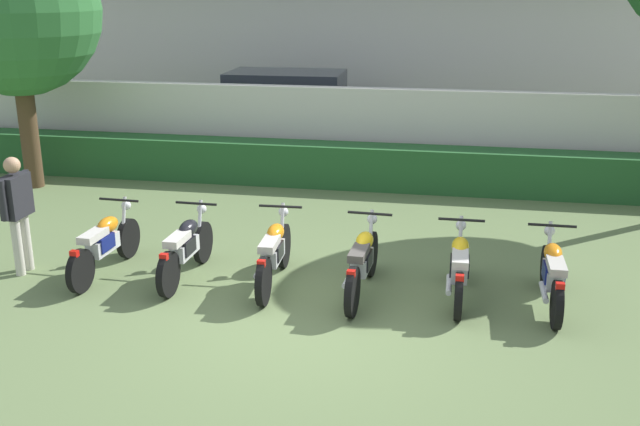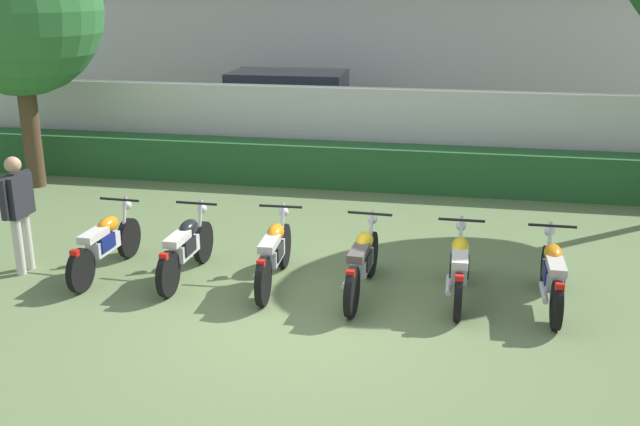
{
  "view_description": "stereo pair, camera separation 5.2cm",
  "coord_description": "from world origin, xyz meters",
  "px_view_note": "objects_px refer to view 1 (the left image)",
  "views": [
    {
      "loc": [
        1.74,
        -7.98,
        3.9
      ],
      "look_at": [
        0.0,
        1.19,
        0.96
      ],
      "focal_mm": 41.2,
      "sensor_mm": 36.0,
      "label": 1
    },
    {
      "loc": [
        1.79,
        -7.97,
        3.9
      ],
      "look_at": [
        0.0,
        1.19,
        0.96
      ],
      "focal_mm": 41.2,
      "sensor_mm": 36.0,
      "label": 2
    }
  ],
  "objects_px": {
    "parked_car": "(292,112)",
    "tree_near_inspector": "(14,11)",
    "motorcycle_in_row_0": "(104,244)",
    "motorcycle_in_row_1": "(186,248)",
    "motorcycle_in_row_5": "(552,274)",
    "motorcycle_in_row_2": "(274,253)",
    "motorcycle_in_row_4": "(459,267)",
    "motorcycle_in_row_3": "(362,262)",
    "inspector_person": "(17,205)"
  },
  "relations": [
    {
      "from": "parked_car",
      "to": "tree_near_inspector",
      "type": "xyz_separation_m",
      "value": [
        -4.34,
        -4.19,
        2.45
      ]
    },
    {
      "from": "parked_car",
      "to": "motorcycle_in_row_4",
      "type": "bearing_deg",
      "value": -64.94
    },
    {
      "from": "motorcycle_in_row_4",
      "to": "motorcycle_in_row_5",
      "type": "relative_size",
      "value": 1.0
    },
    {
      "from": "motorcycle_in_row_0",
      "to": "inspector_person",
      "type": "distance_m",
      "value": 1.29
    },
    {
      "from": "parked_car",
      "to": "motorcycle_in_row_5",
      "type": "bearing_deg",
      "value": -58.95
    },
    {
      "from": "parked_car",
      "to": "motorcycle_in_row_5",
      "type": "xyz_separation_m",
      "value": [
        5.16,
        -8.2,
        -0.49
      ]
    },
    {
      "from": "tree_near_inspector",
      "to": "motorcycle_in_row_2",
      "type": "bearing_deg",
      "value": -33.78
    },
    {
      "from": "motorcycle_in_row_5",
      "to": "motorcycle_in_row_1",
      "type": "bearing_deg",
      "value": 89.63
    },
    {
      "from": "parked_car",
      "to": "motorcycle_in_row_3",
      "type": "xyz_separation_m",
      "value": [
        2.79,
        -8.25,
        -0.48
      ]
    },
    {
      "from": "motorcycle_in_row_2",
      "to": "motorcycle_in_row_0",
      "type": "bearing_deg",
      "value": 89.04
    },
    {
      "from": "motorcycle_in_row_4",
      "to": "motorcycle_in_row_5",
      "type": "distance_m",
      "value": 1.14
    },
    {
      "from": "motorcycle_in_row_1",
      "to": "motorcycle_in_row_5",
      "type": "height_order",
      "value": "motorcycle_in_row_1"
    },
    {
      "from": "motorcycle_in_row_3",
      "to": "motorcycle_in_row_5",
      "type": "xyz_separation_m",
      "value": [
        2.37,
        0.05,
        -0.01
      ]
    },
    {
      "from": "motorcycle_in_row_0",
      "to": "inspector_person",
      "type": "bearing_deg",
      "value": 100.18
    },
    {
      "from": "motorcycle_in_row_0",
      "to": "parked_car",
      "type": "bearing_deg",
      "value": -3.22
    },
    {
      "from": "parked_car",
      "to": "inspector_person",
      "type": "distance_m",
      "value": 8.6
    },
    {
      "from": "motorcycle_in_row_1",
      "to": "motorcycle_in_row_2",
      "type": "xyz_separation_m",
      "value": [
        1.24,
        0.01,
        0.01
      ]
    },
    {
      "from": "motorcycle_in_row_1",
      "to": "motorcycle_in_row_4",
      "type": "relative_size",
      "value": 1.03
    },
    {
      "from": "motorcycle_in_row_0",
      "to": "motorcycle_in_row_1",
      "type": "bearing_deg",
      "value": -85.06
    },
    {
      "from": "parked_car",
      "to": "motorcycle_in_row_2",
      "type": "height_order",
      "value": "parked_car"
    },
    {
      "from": "parked_car",
      "to": "tree_near_inspector",
      "type": "bearing_deg",
      "value": -137.15
    },
    {
      "from": "motorcycle_in_row_5",
      "to": "inspector_person",
      "type": "relative_size",
      "value": 1.09
    },
    {
      "from": "parked_car",
      "to": "motorcycle_in_row_5",
      "type": "distance_m",
      "value": 9.7
    },
    {
      "from": "parked_car",
      "to": "motorcycle_in_row_0",
      "type": "height_order",
      "value": "parked_car"
    },
    {
      "from": "motorcycle_in_row_0",
      "to": "motorcycle_in_row_5",
      "type": "relative_size",
      "value": 1.06
    },
    {
      "from": "inspector_person",
      "to": "parked_car",
      "type": "bearing_deg",
      "value": 76.74
    },
    {
      "from": "motorcycle_in_row_0",
      "to": "motorcycle_in_row_4",
      "type": "bearing_deg",
      "value": -87.1
    },
    {
      "from": "motorcycle_in_row_1",
      "to": "inspector_person",
      "type": "xyz_separation_m",
      "value": [
        -2.32,
        -0.21,
        0.53
      ]
    },
    {
      "from": "parked_car",
      "to": "motorcycle_in_row_4",
      "type": "distance_m",
      "value": 9.12
    },
    {
      "from": "tree_near_inspector",
      "to": "inspector_person",
      "type": "xyz_separation_m",
      "value": [
        2.36,
        -4.18,
        -2.4
      ]
    },
    {
      "from": "motorcycle_in_row_0",
      "to": "motorcycle_in_row_1",
      "type": "height_order",
      "value": "motorcycle_in_row_1"
    },
    {
      "from": "motorcycle_in_row_2",
      "to": "inspector_person",
      "type": "height_order",
      "value": "inspector_person"
    },
    {
      "from": "motorcycle_in_row_0",
      "to": "motorcycle_in_row_5",
      "type": "distance_m",
      "value": 5.98
    },
    {
      "from": "parked_car",
      "to": "motorcycle_in_row_2",
      "type": "relative_size",
      "value": 2.33
    },
    {
      "from": "inspector_person",
      "to": "motorcycle_in_row_0",
      "type": "bearing_deg",
      "value": 7.74
    },
    {
      "from": "motorcycle_in_row_2",
      "to": "motorcycle_in_row_5",
      "type": "distance_m",
      "value": 3.58
    },
    {
      "from": "motorcycle_in_row_2",
      "to": "inspector_person",
      "type": "xyz_separation_m",
      "value": [
        -3.56,
        -0.22,
        0.52
      ]
    },
    {
      "from": "motorcycle_in_row_4",
      "to": "motorcycle_in_row_5",
      "type": "bearing_deg",
      "value": -91.51
    },
    {
      "from": "tree_near_inspector",
      "to": "motorcycle_in_row_3",
      "type": "distance_m",
      "value": 8.71
    },
    {
      "from": "motorcycle_in_row_0",
      "to": "motorcycle_in_row_3",
      "type": "distance_m",
      "value": 3.61
    },
    {
      "from": "motorcycle_in_row_1",
      "to": "motorcycle_in_row_3",
      "type": "height_order",
      "value": "motorcycle_in_row_3"
    },
    {
      "from": "parked_car",
      "to": "motorcycle_in_row_2",
      "type": "xyz_separation_m",
      "value": [
        1.59,
        -8.15,
        -0.48
      ]
    },
    {
      "from": "motorcycle_in_row_2",
      "to": "motorcycle_in_row_5",
      "type": "bearing_deg",
      "value": -93.11
    },
    {
      "from": "tree_near_inspector",
      "to": "motorcycle_in_row_4",
      "type": "relative_size",
      "value": 2.78
    },
    {
      "from": "motorcycle_in_row_0",
      "to": "motorcycle_in_row_2",
      "type": "bearing_deg",
      "value": -86.14
    },
    {
      "from": "motorcycle_in_row_1",
      "to": "motorcycle_in_row_4",
      "type": "height_order",
      "value": "motorcycle_in_row_1"
    },
    {
      "from": "parked_car",
      "to": "tree_near_inspector",
      "type": "height_order",
      "value": "tree_near_inspector"
    },
    {
      "from": "motorcycle_in_row_5",
      "to": "inspector_person",
      "type": "bearing_deg",
      "value": 91.44
    },
    {
      "from": "inspector_person",
      "to": "tree_near_inspector",
      "type": "bearing_deg",
      "value": 119.49
    },
    {
      "from": "motorcycle_in_row_1",
      "to": "inspector_person",
      "type": "relative_size",
      "value": 1.12
    }
  ]
}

